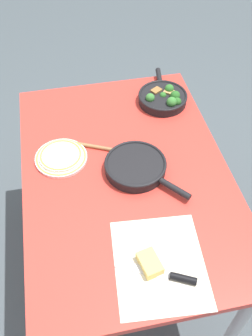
{
  "coord_description": "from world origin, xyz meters",
  "views": [
    {
      "loc": [
        0.94,
        -0.19,
        1.85
      ],
      "look_at": [
        0.0,
        0.0,
        0.76
      ],
      "focal_mm": 40.0,
      "sensor_mm": 36.0,
      "label": 1
    }
  ],
  "objects_px": {
    "skillet_eggs": "(136,167)",
    "grater_knife": "(168,275)",
    "wooden_spoon": "(115,150)",
    "cheese_block": "(150,263)",
    "skillet_broccoli": "(163,97)",
    "dinner_plate_stack": "(61,157)"
  },
  "relations": [
    {
      "from": "dinner_plate_stack",
      "to": "skillet_eggs",
      "type": "bearing_deg",
      "value": 66.55
    },
    {
      "from": "skillet_eggs",
      "to": "wooden_spoon",
      "type": "distance_m",
      "value": 0.14
    },
    {
      "from": "skillet_broccoli",
      "to": "dinner_plate_stack",
      "type": "height_order",
      "value": "skillet_broccoli"
    },
    {
      "from": "wooden_spoon",
      "to": "cheese_block",
      "type": "height_order",
      "value": "cheese_block"
    },
    {
      "from": "wooden_spoon",
      "to": "cheese_block",
      "type": "relative_size",
      "value": 3.24
    },
    {
      "from": "skillet_eggs",
      "to": "grater_knife",
      "type": "bearing_deg",
      "value": -39.91
    },
    {
      "from": "wooden_spoon",
      "to": "grater_knife",
      "type": "relative_size",
      "value": 1.32
    },
    {
      "from": "wooden_spoon",
      "to": "grater_knife",
      "type": "bearing_deg",
      "value": -58.53
    },
    {
      "from": "grater_knife",
      "to": "dinner_plate_stack",
      "type": "relative_size",
      "value": 1.16
    },
    {
      "from": "skillet_broccoli",
      "to": "skillet_eggs",
      "type": "height_order",
      "value": "skillet_broccoli"
    },
    {
      "from": "wooden_spoon",
      "to": "skillet_broccoli",
      "type": "bearing_deg",
      "value": 69.16
    },
    {
      "from": "cheese_block",
      "to": "skillet_broccoli",
      "type": "bearing_deg",
      "value": 161.72
    },
    {
      "from": "skillet_broccoli",
      "to": "skillet_eggs",
      "type": "relative_size",
      "value": 1.05
    },
    {
      "from": "cheese_block",
      "to": "skillet_eggs",
      "type": "bearing_deg",
      "value": 173.49
    },
    {
      "from": "skillet_broccoli",
      "to": "skillet_eggs",
      "type": "xyz_separation_m",
      "value": [
        0.39,
        -0.22,
        -0.0
      ]
    },
    {
      "from": "skillet_broccoli",
      "to": "wooden_spoon",
      "type": "bearing_deg",
      "value": 143.16
    },
    {
      "from": "wooden_spoon",
      "to": "dinner_plate_stack",
      "type": "relative_size",
      "value": 1.54
    },
    {
      "from": "skillet_broccoli",
      "to": "skillet_eggs",
      "type": "distance_m",
      "value": 0.45
    },
    {
      "from": "wooden_spoon",
      "to": "dinner_plate_stack",
      "type": "xyz_separation_m",
      "value": [
        -0.0,
        -0.22,
        0.0
      ]
    },
    {
      "from": "wooden_spoon",
      "to": "cheese_block",
      "type": "distance_m",
      "value": 0.53
    },
    {
      "from": "skillet_broccoli",
      "to": "cheese_block",
      "type": "distance_m",
      "value": 0.84
    },
    {
      "from": "wooden_spoon",
      "to": "cheese_block",
      "type": "bearing_deg",
      "value": -63.11
    }
  ]
}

